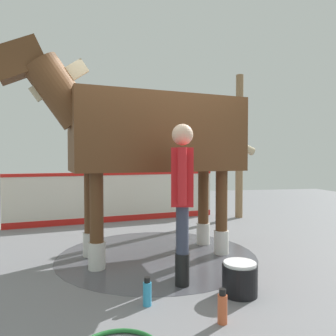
# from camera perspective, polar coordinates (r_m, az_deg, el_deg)

# --- Properties ---
(ground_plane) EXTENTS (16.00, 16.00, 0.02)m
(ground_plane) POSITION_cam_1_polar(r_m,az_deg,el_deg) (4.47, -1.15, -15.39)
(ground_plane) COLOR gray
(wet_patch) EXTENTS (2.66, 2.66, 0.00)m
(wet_patch) POSITION_cam_1_polar(r_m,az_deg,el_deg) (4.50, -1.99, -15.11)
(wet_patch) COLOR #4C4C54
(wet_patch) RESTS_ON ground
(barrier_wall) EXTENTS (0.87, 4.24, 1.02)m
(barrier_wall) POSITION_cam_1_polar(r_m,az_deg,el_deg) (6.74, -8.96, -5.41)
(barrier_wall) COLOR silver
(barrier_wall) RESTS_ON ground
(roof_post_far) EXTENTS (0.16, 0.16, 3.12)m
(roof_post_far) POSITION_cam_1_polar(r_m,az_deg,el_deg) (7.22, 12.52, 3.72)
(roof_post_far) COLOR olive
(roof_post_far) RESTS_ON ground
(horse) EXTENTS (1.36, 3.53, 2.70)m
(horse) POSITION_cam_1_polar(r_m,az_deg,el_deg) (4.28, -3.43, 5.58)
(horse) COLOR brown
(horse) RESTS_ON ground
(handler) EXTENTS (0.66, 0.33, 1.67)m
(handler) POSITION_cam_1_polar(r_m,az_deg,el_deg) (3.40, 2.56, -4.13)
(handler) COLOR black
(handler) RESTS_ON ground
(wash_bucket) EXTENTS (0.34, 0.34, 0.32)m
(wash_bucket) POSITION_cam_1_polar(r_m,az_deg,el_deg) (3.33, 12.59, -18.58)
(wash_bucket) COLOR black
(wash_bucket) RESTS_ON ground
(bottle_shampoo) EXTENTS (0.08, 0.08, 0.25)m
(bottle_shampoo) POSITION_cam_1_polar(r_m,az_deg,el_deg) (3.06, -3.70, -21.18)
(bottle_shampoo) COLOR #3399CC
(bottle_shampoo) RESTS_ON ground
(bottle_spray) EXTENTS (0.08, 0.08, 0.28)m
(bottle_spray) POSITION_cam_1_polar(r_m,az_deg,el_deg) (2.81, 9.63, -23.20)
(bottle_spray) COLOR #CC5933
(bottle_spray) RESTS_ON ground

